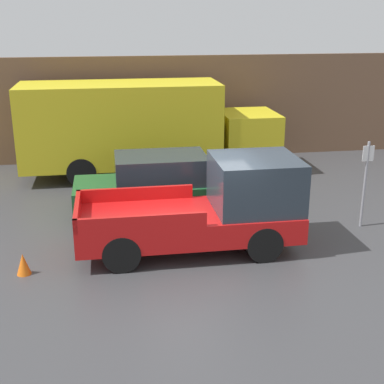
% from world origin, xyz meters
% --- Properties ---
extents(ground_plane, '(60.00, 60.00, 0.00)m').
position_xyz_m(ground_plane, '(0.00, 0.00, 0.00)').
color(ground_plane, '#3D3D3F').
extents(building_wall, '(28.00, 0.15, 3.86)m').
position_xyz_m(building_wall, '(0.00, 8.80, 1.93)').
color(building_wall, brown).
rests_on(building_wall, ground).
extents(pickup_truck, '(5.14, 2.06, 2.18)m').
position_xyz_m(pickup_truck, '(0.29, 0.30, 1.02)').
color(pickup_truck, red).
rests_on(pickup_truck, ground).
extents(car, '(4.57, 1.91, 1.61)m').
position_xyz_m(car, '(-0.73, 3.08, 0.81)').
color(car, '#1E592D').
rests_on(car, ground).
extents(delivery_truck, '(8.69, 2.40, 3.15)m').
position_xyz_m(delivery_truck, '(-0.96, 6.72, 1.70)').
color(delivery_truck, gold).
rests_on(delivery_truck, ground).
extents(parking_sign, '(0.30, 0.07, 2.28)m').
position_xyz_m(parking_sign, '(4.41, 1.01, 1.29)').
color(parking_sign, gray).
rests_on(parking_sign, ground).
extents(traffic_cone, '(0.31, 0.31, 0.47)m').
position_xyz_m(traffic_cone, '(-3.98, -0.39, 0.24)').
color(traffic_cone, orange).
rests_on(traffic_cone, ground).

